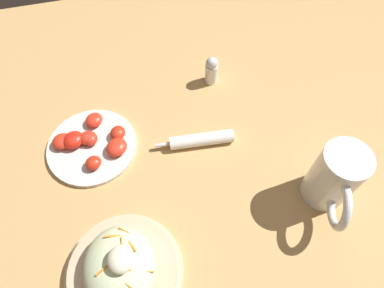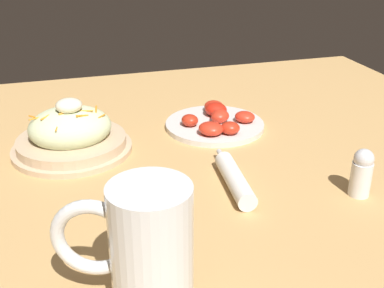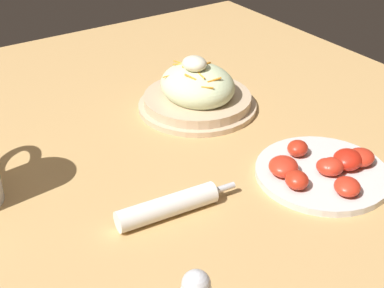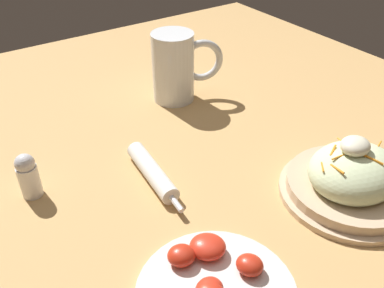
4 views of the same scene
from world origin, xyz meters
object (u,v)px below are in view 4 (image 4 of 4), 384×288
object	(u,v)px
napkin_roll	(152,172)
salad_plate	(352,179)
salt_shaker	(28,175)
beer_mug	(175,70)

from	to	relation	value
napkin_roll	salad_plate	bearing A→B (deg)	-41.28
salad_plate	napkin_roll	xyz separation A→B (m)	(-0.25, 0.22, -0.02)
salad_plate	salt_shaker	distance (m)	0.53
beer_mug	salt_shaker	size ratio (longest dim) A/B	1.92
beer_mug	napkin_roll	world-z (taller)	beer_mug
salad_plate	salt_shaker	world-z (taller)	salad_plate
salad_plate	salt_shaker	size ratio (longest dim) A/B	2.82
beer_mug	napkin_roll	bearing A→B (deg)	-130.31
beer_mug	napkin_roll	size ratio (longest dim) A/B	0.83
napkin_roll	salt_shaker	size ratio (longest dim) A/B	2.31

